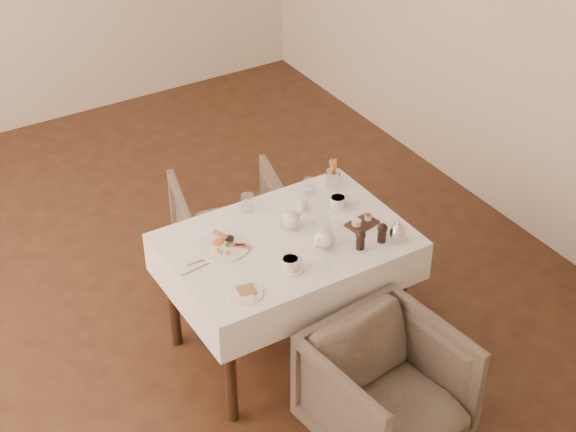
% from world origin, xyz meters
% --- Properties ---
extents(table, '(1.28, 0.88, 0.75)m').
position_xyz_m(table, '(0.26, -0.84, 0.64)').
color(table, black).
rests_on(table, ground).
extents(armchair_near, '(0.75, 0.77, 0.64)m').
position_xyz_m(armchair_near, '(0.34, -1.68, 0.32)').
color(armchair_near, '#4C4037').
rests_on(armchair_near, ground).
extents(armchair_far, '(0.80, 0.81, 0.61)m').
position_xyz_m(armchair_far, '(0.35, -0.01, 0.31)').
color(armchair_far, '#4C4037').
rests_on(armchair_far, ground).
extents(breakfast_plate, '(0.27, 0.27, 0.03)m').
position_xyz_m(breakfast_plate, '(-0.06, -0.73, 0.76)').
color(breakfast_plate, white).
rests_on(breakfast_plate, table).
extents(side_plate, '(0.19, 0.17, 0.02)m').
position_xyz_m(side_plate, '(-0.15, -1.13, 0.76)').
color(side_plate, white).
rests_on(side_plate, table).
extents(teapot_centre, '(0.15, 0.12, 0.12)m').
position_xyz_m(teapot_centre, '(0.33, -0.77, 0.81)').
color(teapot_centre, white).
rests_on(teapot_centre, table).
extents(teapot_front, '(0.19, 0.17, 0.12)m').
position_xyz_m(teapot_front, '(0.39, -1.01, 0.82)').
color(teapot_front, white).
rests_on(teapot_front, table).
extents(creamer, '(0.07, 0.07, 0.07)m').
position_xyz_m(creamer, '(0.48, -0.65, 0.79)').
color(creamer, white).
rests_on(creamer, table).
extents(teacup_near, '(0.14, 0.14, 0.07)m').
position_xyz_m(teacup_near, '(0.14, -1.07, 0.79)').
color(teacup_near, white).
rests_on(teacup_near, table).
extents(teacup_far, '(0.14, 0.14, 0.07)m').
position_xyz_m(teacup_far, '(0.66, -0.74, 0.79)').
color(teacup_far, white).
rests_on(teacup_far, table).
extents(glass_left, '(0.09, 0.09, 0.10)m').
position_xyz_m(glass_left, '(0.21, -0.50, 0.81)').
color(glass_left, silver).
rests_on(glass_left, table).
extents(glass_mid, '(0.09, 0.09, 0.10)m').
position_xyz_m(glass_mid, '(0.46, -0.90, 0.80)').
color(glass_mid, silver).
rests_on(glass_mid, table).
extents(glass_right, '(0.09, 0.09, 0.10)m').
position_xyz_m(glass_right, '(0.60, -0.54, 0.81)').
color(glass_right, silver).
rests_on(glass_right, table).
extents(condiment_board, '(0.18, 0.14, 0.04)m').
position_xyz_m(condiment_board, '(0.68, -0.94, 0.77)').
color(condiment_board, black).
rests_on(condiment_board, table).
extents(pepper_mill_left, '(0.06, 0.06, 0.11)m').
position_xyz_m(pepper_mill_left, '(0.55, -1.11, 0.81)').
color(pepper_mill_left, black).
rests_on(pepper_mill_left, table).
extents(pepper_mill_right, '(0.07, 0.07, 0.11)m').
position_xyz_m(pepper_mill_right, '(0.68, -1.12, 0.81)').
color(pepper_mill_right, black).
rests_on(pepper_mill_right, table).
extents(silver_pot, '(0.14, 0.13, 0.12)m').
position_xyz_m(silver_pot, '(0.76, -1.16, 0.82)').
color(silver_pot, white).
rests_on(silver_pot, table).
extents(fries_cup, '(0.08, 0.08, 0.18)m').
position_xyz_m(fries_cup, '(0.76, -0.53, 0.83)').
color(fries_cup, silver).
rests_on(fries_cup, table).
extents(cutlery_fork, '(0.17, 0.02, 0.00)m').
position_xyz_m(cutlery_fork, '(-0.20, -0.78, 0.76)').
color(cutlery_fork, silver).
rests_on(cutlery_fork, table).
extents(cutlery_knife, '(0.17, 0.04, 0.00)m').
position_xyz_m(cutlery_knife, '(-0.27, -0.83, 0.76)').
color(cutlery_knife, silver).
rests_on(cutlery_knife, table).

